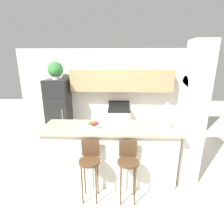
{
  "coord_description": "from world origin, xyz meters",
  "views": [
    {
      "loc": [
        0.14,
        -2.95,
        2.23
      ],
      "look_at": [
        0.0,
        0.77,
        1.13
      ],
      "focal_mm": 28.0,
      "sensor_mm": 36.0,
      "label": 1
    }
  ],
  "objects_px": {
    "refrigerator": "(59,110)",
    "bar_stool_right": "(128,163)",
    "orchid_vase": "(166,122)",
    "trash_bin": "(77,134)",
    "bar_stool_left": "(90,162)",
    "stove_range": "(119,123)",
    "potted_plant_on_fridge": "(55,70)",
    "fruit_bowl": "(93,125)"
  },
  "relations": [
    {
      "from": "refrigerator",
      "to": "bar_stool_right",
      "type": "distance_m",
      "value": 3.03
    },
    {
      "from": "refrigerator",
      "to": "orchid_vase",
      "type": "xyz_separation_m",
      "value": [
        2.57,
        -1.83,
        0.31
      ]
    },
    {
      "from": "refrigerator",
      "to": "orchid_vase",
      "type": "distance_m",
      "value": 3.17
    },
    {
      "from": "orchid_vase",
      "to": "trash_bin",
      "type": "xyz_separation_m",
      "value": [
        -2.04,
        1.6,
        -0.98
      ]
    },
    {
      "from": "bar_stool_left",
      "to": "refrigerator",
      "type": "bearing_deg",
      "value": 118.26
    },
    {
      "from": "stove_range",
      "to": "orchid_vase",
      "type": "distance_m",
      "value": 2.17
    },
    {
      "from": "bar_stool_left",
      "to": "trash_bin",
      "type": "xyz_separation_m",
      "value": [
        -0.75,
        2.15,
        -0.48
      ]
    },
    {
      "from": "stove_range",
      "to": "potted_plant_on_fridge",
      "type": "relative_size",
      "value": 2.26
    },
    {
      "from": "bar_stool_left",
      "to": "orchid_vase",
      "type": "bearing_deg",
      "value": 22.92
    },
    {
      "from": "bar_stool_left",
      "to": "bar_stool_right",
      "type": "xyz_separation_m",
      "value": [
        0.61,
        0.0,
        0.0
      ]
    },
    {
      "from": "bar_stool_right",
      "to": "fruit_bowl",
      "type": "xyz_separation_m",
      "value": [
        -0.61,
        0.49,
        0.44
      ]
    },
    {
      "from": "orchid_vase",
      "to": "bar_stool_left",
      "type": "bearing_deg",
      "value": -157.08
    },
    {
      "from": "stove_range",
      "to": "trash_bin",
      "type": "distance_m",
      "value": 1.26
    },
    {
      "from": "stove_range",
      "to": "trash_bin",
      "type": "xyz_separation_m",
      "value": [
        -1.21,
        -0.26,
        -0.27
      ]
    },
    {
      "from": "stove_range",
      "to": "bar_stool_right",
      "type": "distance_m",
      "value": 2.43
    },
    {
      "from": "potted_plant_on_fridge",
      "to": "fruit_bowl",
      "type": "relative_size",
      "value": 1.82
    },
    {
      "from": "orchid_vase",
      "to": "bar_stool_right",
      "type": "bearing_deg",
      "value": -141.48
    },
    {
      "from": "potted_plant_on_fridge",
      "to": "orchid_vase",
      "type": "height_order",
      "value": "potted_plant_on_fridge"
    },
    {
      "from": "refrigerator",
      "to": "bar_stool_left",
      "type": "xyz_separation_m",
      "value": [
        1.28,
        -2.37,
        -0.19
      ]
    },
    {
      "from": "bar_stool_left",
      "to": "fruit_bowl",
      "type": "height_order",
      "value": "fruit_bowl"
    },
    {
      "from": "refrigerator",
      "to": "orchid_vase",
      "type": "height_order",
      "value": "refrigerator"
    },
    {
      "from": "potted_plant_on_fridge",
      "to": "orchid_vase",
      "type": "distance_m",
      "value": 3.25
    },
    {
      "from": "refrigerator",
      "to": "bar_stool_left",
      "type": "relative_size",
      "value": 1.71
    },
    {
      "from": "fruit_bowl",
      "to": "trash_bin",
      "type": "relative_size",
      "value": 0.68
    },
    {
      "from": "stove_range",
      "to": "bar_stool_right",
      "type": "height_order",
      "value": "stove_range"
    },
    {
      "from": "stove_range",
      "to": "fruit_bowl",
      "type": "relative_size",
      "value": 4.12
    },
    {
      "from": "orchid_vase",
      "to": "fruit_bowl",
      "type": "xyz_separation_m",
      "value": [
        -1.3,
        -0.06,
        -0.06
      ]
    },
    {
      "from": "bar_stool_left",
      "to": "orchid_vase",
      "type": "xyz_separation_m",
      "value": [
        1.29,
        0.55,
        0.5
      ]
    },
    {
      "from": "bar_stool_left",
      "to": "bar_stool_right",
      "type": "height_order",
      "value": "same"
    },
    {
      "from": "bar_stool_right",
      "to": "trash_bin",
      "type": "height_order",
      "value": "bar_stool_right"
    },
    {
      "from": "fruit_bowl",
      "to": "trash_bin",
      "type": "height_order",
      "value": "fruit_bowl"
    },
    {
      "from": "bar_stool_left",
      "to": "fruit_bowl",
      "type": "distance_m",
      "value": 0.66
    },
    {
      "from": "stove_range",
      "to": "fruit_bowl",
      "type": "bearing_deg",
      "value": -103.55
    },
    {
      "from": "orchid_vase",
      "to": "trash_bin",
      "type": "bearing_deg",
      "value": 141.88
    },
    {
      "from": "stove_range",
      "to": "bar_stool_left",
      "type": "height_order",
      "value": "stove_range"
    },
    {
      "from": "potted_plant_on_fridge",
      "to": "refrigerator",
      "type": "bearing_deg",
      "value": -64.07
    },
    {
      "from": "bar_stool_right",
      "to": "potted_plant_on_fridge",
      "type": "distance_m",
      "value": 3.3
    },
    {
      "from": "potted_plant_on_fridge",
      "to": "trash_bin",
      "type": "height_order",
      "value": "potted_plant_on_fridge"
    },
    {
      "from": "bar_stool_left",
      "to": "orchid_vase",
      "type": "relative_size",
      "value": 2.2
    },
    {
      "from": "stove_range",
      "to": "potted_plant_on_fridge",
      "type": "height_order",
      "value": "potted_plant_on_fridge"
    },
    {
      "from": "stove_range",
      "to": "bar_stool_left",
      "type": "relative_size",
      "value": 1.06
    },
    {
      "from": "bar_stool_right",
      "to": "trash_bin",
      "type": "xyz_separation_m",
      "value": [
        -1.35,
        2.15,
        -0.48
      ]
    }
  ]
}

